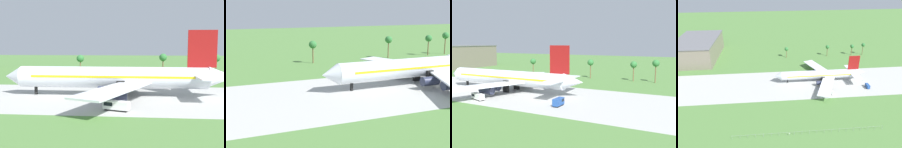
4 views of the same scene
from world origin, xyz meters
The scene contains 4 objects.
ground_plane centered at (0.00, 0.00, 0.00)m, with size 600.00×600.00×0.00m, color #517F3D.
taxiway_strip centered at (0.00, 0.00, 0.01)m, with size 320.00×44.00×0.02m.
jet_airliner centered at (19.19, 2.71, 5.60)m, with size 69.96×62.45×19.79m.
palm_tree_row centered at (42.27, 53.68, 9.05)m, with size 79.44×3.60×12.04m.
Camera 2 is at (-45.36, -82.48, 25.48)m, focal length 50.00 mm.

